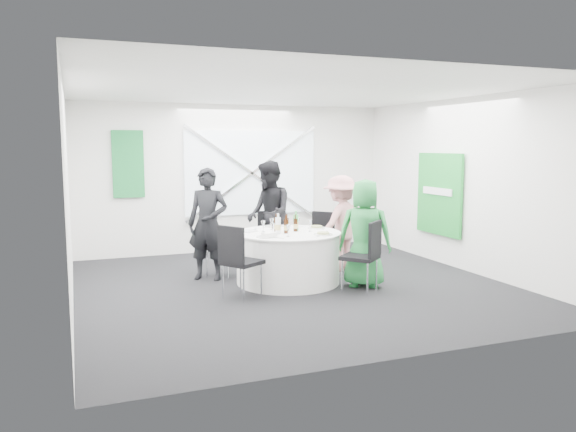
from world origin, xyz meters
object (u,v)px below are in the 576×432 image
object	(u,v)px
chair_front_left	(237,256)
person_woman_pink	(341,223)
person_woman_green	(365,233)
chair_front_right	(366,250)
person_man_back	(269,214)
chair_back_left	(217,240)
green_water_bottle	(296,223)
chair_back_right	(320,235)
chair_back	(271,234)
clear_water_bottle	(278,226)
person_man_back_left	(208,224)
banquet_table	(288,257)

from	to	relation	value
chair_front_left	person_woman_pink	size ratio (longest dim) A/B	0.64
person_woman_pink	person_woman_green	distance (m)	1.11
chair_front_right	person_man_back	world-z (taller)	person_man_back
chair_back_left	person_woman_green	xyz separation A→B (m)	(1.83, -1.38, 0.21)
chair_front_left	green_water_bottle	xyz separation A→B (m)	(1.10, 0.67, 0.30)
chair_back_right	person_woman_green	xyz separation A→B (m)	(0.08, -1.37, 0.23)
person_man_back	chair_back_left	bearing A→B (deg)	-64.80
chair_back	green_water_bottle	bearing A→B (deg)	-82.68
chair_front_right	chair_back_left	bearing A→B (deg)	-86.13
chair_back	clear_water_bottle	size ratio (longest dim) A/B	3.14
person_man_back_left	clear_water_bottle	size ratio (longest dim) A/B	5.73
person_man_back	clear_water_bottle	world-z (taller)	person_man_back
person_woman_green	clear_water_bottle	size ratio (longest dim) A/B	5.24
person_woman_green	green_water_bottle	size ratio (longest dim) A/B	5.09
clear_water_bottle	green_water_bottle	bearing A→B (deg)	22.77
chair_front_right	person_woman_green	world-z (taller)	person_woman_green
person_woman_green	chair_back_right	bearing A→B (deg)	-53.89
person_woman_green	chair_back	bearing A→B (deg)	-32.42
banquet_table	person_woman_green	distance (m)	1.20
banquet_table	chair_back_left	bearing A→B (deg)	139.11
person_man_back	clear_water_bottle	bearing A→B (deg)	-8.28
green_water_bottle	banquet_table	bearing A→B (deg)	-160.06
chair_back_left	clear_water_bottle	distance (m)	1.15
chair_back_left	person_woman_pink	xyz separation A→B (m)	(2.00, -0.28, 0.21)
chair_front_left	chair_front_right	bearing A→B (deg)	-132.65
chair_back_right	chair_front_right	bearing A→B (deg)	-43.31
banquet_table	chair_back_left	world-z (taller)	chair_back_left
person_man_back	person_man_back_left	bearing A→B (deg)	-61.87
chair_back	chair_back_right	bearing A→B (deg)	-21.37
person_woman_pink	clear_water_bottle	xyz separation A→B (m)	(-1.30, -0.57, 0.10)
banquet_table	person_man_back_left	bearing A→B (deg)	148.85
person_man_back	person_woman_green	bearing A→B (deg)	30.81
chair_back	person_woman_green	bearing A→B (deg)	-58.50
chair_back	person_woman_pink	xyz separation A→B (m)	(0.98, -0.66, 0.23)
person_man_back_left	person_woman_pink	xyz separation A→B (m)	(2.16, -0.15, -0.08)
person_woman_green	person_man_back_left	bearing A→B (deg)	0.84
chair_front_right	chair_back	bearing A→B (deg)	-113.25
banquet_table	person_man_back	world-z (taller)	person_man_back
banquet_table	person_man_back_left	distance (m)	1.32
chair_back	person_woman_green	distance (m)	1.95
banquet_table	person_woman_pink	distance (m)	1.27
chair_front_left	person_woman_green	world-z (taller)	person_woman_green
chair_front_left	person_woman_pink	world-z (taller)	person_woman_pink
chair_back_right	person_woman_pink	world-z (taller)	person_woman_pink
chair_back_right	chair_front_right	xyz separation A→B (m)	(-0.06, -1.68, 0.05)
chair_back	chair_front_left	xyz separation A→B (m)	(-1.09, -1.77, 0.04)
banquet_table	chair_front_left	xyz separation A→B (m)	(-0.95, -0.62, 0.20)
chair_back_left	chair_front_right	size ratio (longest dim) A/B	0.97
chair_back	chair_front_right	world-z (taller)	chair_front_right
chair_back	chair_front_left	distance (m)	2.08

